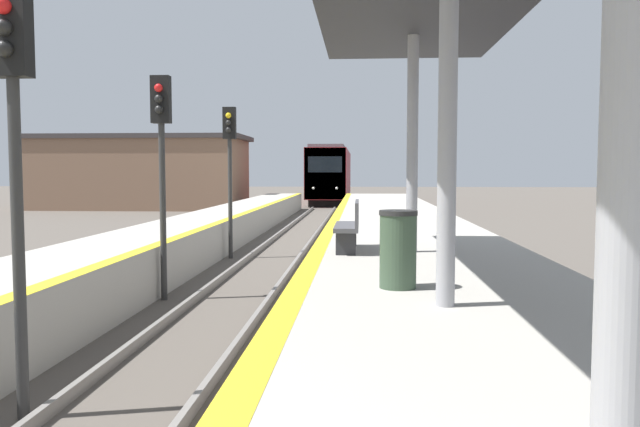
{
  "coord_description": "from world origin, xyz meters",
  "views": [
    {
      "loc": [
        2.45,
        -1.16,
        2.51
      ],
      "look_at": [
        1.39,
        14.8,
        1.42
      ],
      "focal_mm": 35.0,
      "sensor_mm": 36.0,
      "label": 1
    }
  ],
  "objects_px": {
    "signal_far": "(230,153)",
    "bench": "(350,224)",
    "train": "(331,175)",
    "trash_bin": "(398,249)",
    "signal_near": "(13,118)",
    "signal_mid": "(161,144)"
  },
  "relations": [
    {
      "from": "train",
      "to": "bench",
      "type": "height_order",
      "value": "train"
    },
    {
      "from": "signal_far",
      "to": "bench",
      "type": "xyz_separation_m",
      "value": [
        3.55,
        -6.07,
        -1.51
      ]
    },
    {
      "from": "train",
      "to": "bench",
      "type": "distance_m",
      "value": 39.22
    },
    {
      "from": "signal_near",
      "to": "signal_mid",
      "type": "distance_m",
      "value": 5.85
    },
    {
      "from": "trash_bin",
      "to": "signal_near",
      "type": "bearing_deg",
      "value": -153.96
    },
    {
      "from": "trash_bin",
      "to": "signal_far",
      "type": "bearing_deg",
      "value": 113.3
    },
    {
      "from": "train",
      "to": "signal_near",
      "type": "bearing_deg",
      "value": -91.23
    },
    {
      "from": "signal_far",
      "to": "trash_bin",
      "type": "height_order",
      "value": "signal_far"
    },
    {
      "from": "train",
      "to": "trash_bin",
      "type": "height_order",
      "value": "train"
    },
    {
      "from": "signal_near",
      "to": "bench",
      "type": "relative_size",
      "value": 2.54
    },
    {
      "from": "signal_mid",
      "to": "bench",
      "type": "distance_m",
      "value": 3.94
    },
    {
      "from": "signal_mid",
      "to": "trash_bin",
      "type": "relative_size",
      "value": 4.41
    },
    {
      "from": "train",
      "to": "bench",
      "type": "bearing_deg",
      "value": -86.71
    },
    {
      "from": "bench",
      "to": "train",
      "type": "bearing_deg",
      "value": 93.29
    },
    {
      "from": "signal_mid",
      "to": "train",
      "type": "bearing_deg",
      "value": 87.97
    },
    {
      "from": "signal_far",
      "to": "trash_bin",
      "type": "distance_m",
      "value": 10.75
    },
    {
      "from": "signal_near",
      "to": "signal_mid",
      "type": "height_order",
      "value": "same"
    },
    {
      "from": "signal_far",
      "to": "bench",
      "type": "distance_m",
      "value": 7.19
    },
    {
      "from": "trash_bin",
      "to": "bench",
      "type": "bearing_deg",
      "value": 100.15
    },
    {
      "from": "bench",
      "to": "signal_near",
      "type": "bearing_deg",
      "value": -119.81
    },
    {
      "from": "train",
      "to": "signal_far",
      "type": "height_order",
      "value": "train"
    },
    {
      "from": "train",
      "to": "trash_bin",
      "type": "xyz_separation_m",
      "value": [
        2.91,
        -42.86,
        -0.7
      ]
    }
  ]
}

